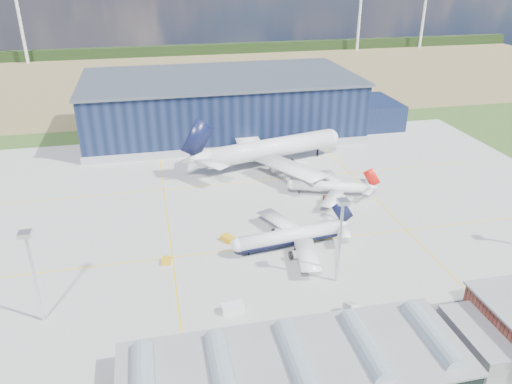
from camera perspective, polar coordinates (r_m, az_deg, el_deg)
name	(u,v)px	position (r m, az deg, el deg)	size (l,w,h in m)	color
ground	(270,228)	(151.31, 1.60, -4.16)	(600.00, 600.00, 0.00)	#2E4B1C
apron	(262,213)	(159.83, 0.74, -2.43)	(220.00, 160.00, 0.08)	#A0A09B
farmland	(194,75)	(357.01, -7.14, 13.11)	(600.00, 220.00, 0.01)	olive
treeline	(183,50)	(434.62, -8.31, 15.76)	(600.00, 8.00, 8.00)	black
hangar	(227,107)	(233.83, -3.35, 9.70)	(145.00, 62.00, 26.10)	black
glass_concourse	(313,366)	(101.32, 6.52, -19.20)	(78.00, 23.00, 8.60)	black
light_mast_west	(31,263)	(117.37, -24.30, -7.40)	(2.60, 2.60, 23.00)	silver
light_mast_center	(341,228)	(121.76, 9.69, -4.07)	(2.60, 2.60, 23.00)	silver
airliner_navy	(289,229)	(138.77, 3.77, -4.23)	(37.62, 36.80, 12.27)	white
airliner_red	(329,181)	(171.24, 8.35, 1.20)	(32.06, 31.37, 10.46)	white
airliner_widebody	(272,139)	(192.60, 1.82, 6.13)	(68.44, 66.95, 22.32)	white
gse_tug_a	(228,239)	(144.52, -3.23, -5.35)	(2.44, 3.99, 1.66)	gold
gse_tug_b	(166,261)	(136.95, -10.23, -7.74)	(2.03, 3.05, 1.32)	gold
gse_van_a	(233,308)	(118.07, -2.66, -13.10)	(2.28, 5.22, 2.28)	silver
gse_cart_a	(341,196)	(172.16, 9.67, -0.45)	(1.98, 2.97, 1.29)	silver
gse_van_b	(301,165)	(195.48, 5.16, 3.15)	(1.99, 4.33, 1.99)	silver
gse_cart_b	(241,160)	(199.86, -1.76, 3.64)	(1.94, 2.91, 1.26)	silver
airstair	(352,314)	(117.50, 10.88, -13.52)	(2.05, 5.12, 3.28)	silver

